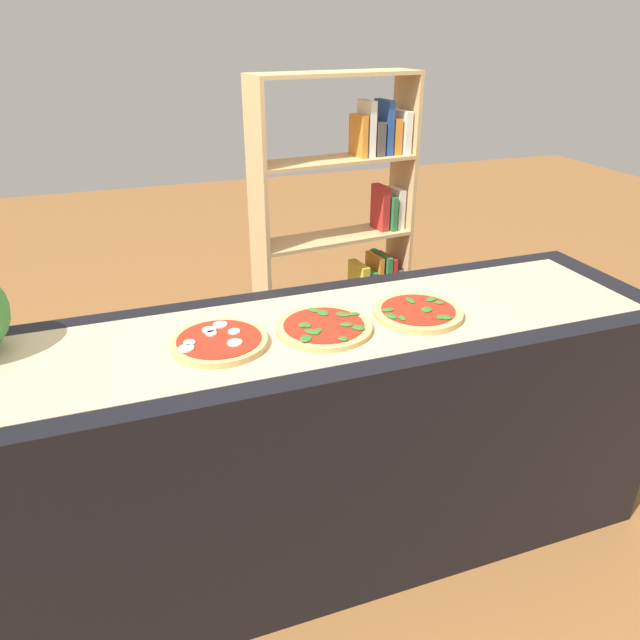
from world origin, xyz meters
name	(u,v)px	position (x,y,z in m)	size (l,w,h in m)	color
ground_plane	(320,537)	(0.00, 0.00, 0.00)	(12.00, 12.00, 0.00)	brown
counter	(320,441)	(0.00, 0.00, 0.45)	(2.37, 0.66, 0.90)	black
parchment_paper	(320,325)	(0.00, 0.00, 0.90)	(2.16, 0.50, 0.00)	tan
pizza_mozzarella_0	(219,342)	(-0.33, -0.02, 0.92)	(0.29, 0.29, 0.03)	tan
pizza_spinach_1	(324,327)	(0.00, -0.04, 0.92)	(0.30, 0.30, 0.02)	tan
pizza_spinach_2	(418,312)	(0.33, -0.04, 0.92)	(0.29, 0.29, 0.03)	tan
bookshelf	(353,240)	(0.60, 1.16, 0.76)	(0.85, 0.32, 1.57)	tan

